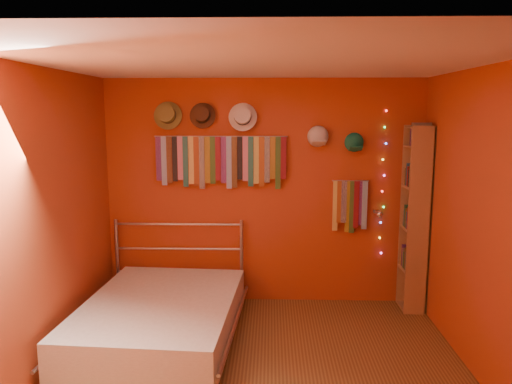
# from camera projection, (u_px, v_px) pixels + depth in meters

# --- Properties ---
(ground) EXTENTS (3.50, 3.50, 0.00)m
(ground) POSITION_uv_depth(u_px,v_px,m) (260.00, 380.00, 4.03)
(ground) COLOR brown
(ground) RESTS_ON ground
(back_wall) EXTENTS (3.50, 0.02, 2.50)m
(back_wall) POSITION_uv_depth(u_px,v_px,m) (264.00, 192.00, 5.55)
(back_wall) COLOR #A7361B
(back_wall) RESTS_ON ground
(right_wall) EXTENTS (0.02, 3.50, 2.50)m
(right_wall) POSITION_uv_depth(u_px,v_px,m) (491.00, 231.00, 3.77)
(right_wall) COLOR #A7361B
(right_wall) RESTS_ON ground
(left_wall) EXTENTS (0.02, 3.50, 2.50)m
(left_wall) POSITION_uv_depth(u_px,v_px,m) (36.00, 228.00, 3.88)
(left_wall) COLOR #A7361B
(left_wall) RESTS_ON ground
(ceiling) EXTENTS (3.50, 3.50, 0.02)m
(ceiling) POSITION_uv_depth(u_px,v_px,m) (261.00, 62.00, 3.63)
(ceiling) COLOR white
(ceiling) RESTS_ON back_wall
(tie_rack) EXTENTS (1.45, 0.03, 0.58)m
(tie_rack) POSITION_uv_depth(u_px,v_px,m) (221.00, 159.00, 5.44)
(tie_rack) COLOR #A9A9AE
(tie_rack) RESTS_ON back_wall
(small_tie_rack) EXTENTS (0.40, 0.03, 0.59)m
(small_tie_rack) POSITION_uv_depth(u_px,v_px,m) (350.00, 204.00, 5.48)
(small_tie_rack) COLOR #A9A9AE
(small_tie_rack) RESTS_ON back_wall
(fedora_olive) EXTENTS (0.31, 0.17, 0.30)m
(fedora_olive) POSITION_uv_depth(u_px,v_px,m) (167.00, 115.00, 5.35)
(fedora_olive) COLOR olive
(fedora_olive) RESTS_ON back_wall
(fedora_brown) EXTENTS (0.28, 0.15, 0.28)m
(fedora_brown) POSITION_uv_depth(u_px,v_px,m) (202.00, 115.00, 5.34)
(fedora_brown) COLOR #3E2516
(fedora_brown) RESTS_ON back_wall
(fedora_white) EXTENTS (0.31, 0.17, 0.30)m
(fedora_white) POSITION_uv_depth(u_px,v_px,m) (243.00, 116.00, 5.33)
(fedora_white) COLOR silver
(fedora_white) RESTS_ON back_wall
(cap_white) EXTENTS (0.20, 0.26, 0.20)m
(cap_white) POSITION_uv_depth(u_px,v_px,m) (318.00, 137.00, 5.38)
(cap_white) COLOR silver
(cap_white) RESTS_ON back_wall
(cap_green) EXTENTS (0.19, 0.24, 0.19)m
(cap_green) POSITION_uv_depth(u_px,v_px,m) (354.00, 142.00, 5.38)
(cap_green) COLOR #176B4B
(cap_green) RESTS_ON back_wall
(fairy_lights) EXTENTS (0.05, 0.02, 1.60)m
(fairy_lights) POSITION_uv_depth(u_px,v_px,m) (383.00, 183.00, 5.46)
(fairy_lights) COLOR #FF3333
(fairy_lights) RESTS_ON back_wall
(reading_lamp) EXTENTS (0.07, 0.29, 0.09)m
(reading_lamp) POSITION_uv_depth(u_px,v_px,m) (379.00, 214.00, 5.32)
(reading_lamp) COLOR #A9A9AE
(reading_lamp) RESTS_ON back_wall
(bookshelf) EXTENTS (0.25, 0.34, 2.00)m
(bookshelf) POSITION_uv_depth(u_px,v_px,m) (419.00, 218.00, 5.32)
(bookshelf) COLOR #9A6C45
(bookshelf) RESTS_ON ground
(bed) EXTENTS (1.56, 2.02, 0.95)m
(bed) POSITION_uv_depth(u_px,v_px,m) (161.00, 319.00, 4.66)
(bed) COLOR #A9A9AE
(bed) RESTS_ON ground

